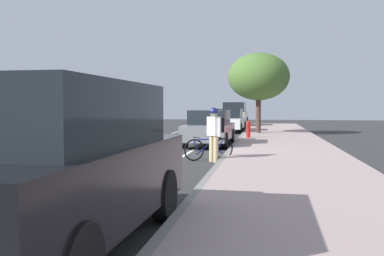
{
  "coord_description": "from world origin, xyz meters",
  "views": [
    {
      "loc": [
        2.94,
        -16.13,
        1.71
      ],
      "look_at": [
        0.51,
        -1.69,
        0.96
      ],
      "focal_mm": 40.73,
      "sensor_mm": 36.0,
      "label": 1
    }
  ],
  "objects_px": {
    "bicycle_at_curb": "(209,149)",
    "fire_hydrant": "(248,129)",
    "parked_suv_black_second": "(62,163)",
    "cyclist_with_backpack": "(215,129)",
    "street_tree_mid_block": "(259,77)",
    "parked_sedan_grey_mid": "(209,128)",
    "parked_sedan_white_far": "(229,121)",
    "parked_suv_tan_farthest": "(235,114)"
  },
  "relations": [
    {
      "from": "bicycle_at_curb",
      "to": "fire_hydrant",
      "type": "distance_m",
      "value": 8.38
    },
    {
      "from": "parked_suv_black_second",
      "to": "cyclist_with_backpack",
      "type": "bearing_deg",
      "value": 84.08
    },
    {
      "from": "bicycle_at_curb",
      "to": "street_tree_mid_block",
      "type": "xyz_separation_m",
      "value": [
        1.33,
        12.44,
        3.04
      ]
    },
    {
      "from": "parked_suv_black_second",
      "to": "cyclist_with_backpack",
      "type": "relative_size",
      "value": 2.86
    },
    {
      "from": "parked_suv_black_second",
      "to": "parked_sedan_grey_mid",
      "type": "bearing_deg",
      "value": 89.91
    },
    {
      "from": "parked_sedan_grey_mid",
      "to": "parked_sedan_white_far",
      "type": "height_order",
      "value": "same"
    },
    {
      "from": "parked_sedan_grey_mid",
      "to": "bicycle_at_curb",
      "type": "relative_size",
      "value": 3.08
    },
    {
      "from": "parked_suv_tan_farthest",
      "to": "bicycle_at_curb",
      "type": "xyz_separation_m",
      "value": [
        0.73,
        -22.37,
        -0.66
      ]
    },
    {
      "from": "parked_sedan_white_far",
      "to": "bicycle_at_curb",
      "type": "distance_m",
      "value": 14.76
    },
    {
      "from": "parked_sedan_grey_mid",
      "to": "parked_suv_black_second",
      "type": "bearing_deg",
      "value": -90.09
    },
    {
      "from": "parked_sedan_white_far",
      "to": "parked_suv_tan_farthest",
      "type": "relative_size",
      "value": 0.94
    },
    {
      "from": "parked_sedan_grey_mid",
      "to": "parked_sedan_white_far",
      "type": "relative_size",
      "value": 1.0
    },
    {
      "from": "parked_sedan_grey_mid",
      "to": "parked_suv_tan_farthest",
      "type": "bearing_deg",
      "value": 90.34
    },
    {
      "from": "cyclist_with_backpack",
      "to": "fire_hydrant",
      "type": "height_order",
      "value": "cyclist_with_backpack"
    },
    {
      "from": "parked_suv_tan_farthest",
      "to": "street_tree_mid_block",
      "type": "relative_size",
      "value": 1.01
    },
    {
      "from": "parked_sedan_white_far",
      "to": "street_tree_mid_block",
      "type": "height_order",
      "value": "street_tree_mid_block"
    },
    {
      "from": "parked_sedan_grey_mid",
      "to": "bicycle_at_curb",
      "type": "height_order",
      "value": "parked_sedan_grey_mid"
    },
    {
      "from": "parked_sedan_grey_mid",
      "to": "parked_sedan_white_far",
      "type": "xyz_separation_m",
      "value": [
        0.06,
        9.79,
        0.0
      ]
    },
    {
      "from": "parked_suv_black_second",
      "to": "parked_suv_tan_farthest",
      "type": "height_order",
      "value": "same"
    },
    {
      "from": "parked_sedan_white_far",
      "to": "parked_sedan_grey_mid",
      "type": "bearing_deg",
      "value": -90.37
    },
    {
      "from": "parked_suv_black_second",
      "to": "fire_hydrant",
      "type": "distance_m",
      "value": 17.13
    },
    {
      "from": "cyclist_with_backpack",
      "to": "fire_hydrant",
      "type": "xyz_separation_m",
      "value": [
        0.68,
        8.76,
        -0.46
      ]
    },
    {
      "from": "cyclist_with_backpack",
      "to": "parked_sedan_white_far",
      "type": "bearing_deg",
      "value": 92.93
    },
    {
      "from": "parked_sedan_grey_mid",
      "to": "parked_suv_tan_farthest",
      "type": "relative_size",
      "value": 0.94
    },
    {
      "from": "parked_suv_black_second",
      "to": "bicycle_at_curb",
      "type": "bearing_deg",
      "value": 85.78
    },
    {
      "from": "cyclist_with_backpack",
      "to": "fire_hydrant",
      "type": "bearing_deg",
      "value": 85.57
    },
    {
      "from": "parked_suv_black_second",
      "to": "street_tree_mid_block",
      "type": "height_order",
      "value": "street_tree_mid_block"
    },
    {
      "from": "parked_suv_black_second",
      "to": "parked_sedan_grey_mid",
      "type": "distance_m",
      "value": 13.68
    },
    {
      "from": "parked_suv_tan_farthest",
      "to": "fire_hydrant",
      "type": "distance_m",
      "value": 14.14
    },
    {
      "from": "parked_suv_black_second",
      "to": "bicycle_at_curb",
      "type": "relative_size",
      "value": 3.3
    },
    {
      "from": "parked_suv_black_second",
      "to": "parked_suv_tan_farthest",
      "type": "distance_m",
      "value": 31.1
    },
    {
      "from": "parked_suv_tan_farthest",
      "to": "street_tree_mid_block",
      "type": "distance_m",
      "value": 10.42
    },
    {
      "from": "cyclist_with_backpack",
      "to": "bicycle_at_curb",
      "type": "bearing_deg",
      "value": 116.76
    },
    {
      "from": "fire_hydrant",
      "to": "parked_suv_black_second",
      "type": "bearing_deg",
      "value": -95.15
    },
    {
      "from": "bicycle_at_curb",
      "to": "parked_sedan_white_far",
      "type": "bearing_deg",
      "value": 92.17
    },
    {
      "from": "parked_suv_tan_farthest",
      "to": "fire_hydrant",
      "type": "bearing_deg",
      "value": -83.41
    },
    {
      "from": "bicycle_at_curb",
      "to": "parked_sedan_grey_mid",
      "type": "bearing_deg",
      "value": 97.17
    },
    {
      "from": "parked_sedan_grey_mid",
      "to": "parked_suv_tan_farthest",
      "type": "distance_m",
      "value": 17.42
    },
    {
      "from": "bicycle_at_curb",
      "to": "fire_hydrant",
      "type": "xyz_separation_m",
      "value": [
        0.89,
        8.33,
        0.18
      ]
    },
    {
      "from": "parked_sedan_white_far",
      "to": "parked_suv_black_second",
      "type": "bearing_deg",
      "value": -90.21
    },
    {
      "from": "cyclist_with_backpack",
      "to": "street_tree_mid_block",
      "type": "xyz_separation_m",
      "value": [
        1.11,
        12.87,
        2.4
      ]
    },
    {
      "from": "bicycle_at_curb",
      "to": "cyclist_with_backpack",
      "type": "height_order",
      "value": "cyclist_with_backpack"
    }
  ]
}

